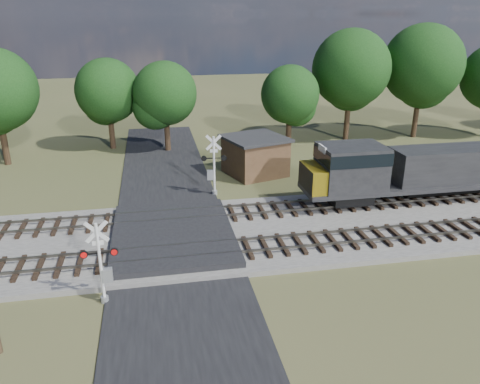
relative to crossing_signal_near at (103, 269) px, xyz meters
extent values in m
plane|color=#444C28|center=(3.42, 5.34, -1.73)|extent=(160.00, 160.00, 0.00)
cube|color=gray|center=(13.42, 5.84, -1.58)|extent=(140.00, 10.00, 0.30)
cube|color=black|center=(3.42, 5.34, -1.69)|extent=(7.00, 60.00, 0.08)
cube|color=#262628|center=(3.42, 5.84, -1.42)|extent=(7.00, 9.00, 0.62)
cube|color=black|center=(5.42, 3.34, -1.34)|extent=(44.00, 2.60, 0.18)
cube|color=#5B574E|center=(13.42, 2.62, -1.18)|extent=(140.00, 0.08, 0.15)
cube|color=#5B574E|center=(13.42, 4.06, -1.18)|extent=(140.00, 0.08, 0.15)
cube|color=black|center=(5.42, 8.34, -1.34)|extent=(44.00, 2.60, 0.18)
cube|color=#5B574E|center=(13.42, 7.62, -1.18)|extent=(140.00, 0.08, 0.15)
cube|color=#5B574E|center=(13.42, 9.06, -1.18)|extent=(140.00, 0.08, 0.15)
cylinder|color=silver|center=(-0.09, 0.00, 0.29)|extent=(0.14, 0.14, 4.04)
cylinder|color=#929597|center=(-0.09, 0.00, -1.58)|extent=(0.36, 0.36, 0.30)
cube|color=silver|center=(-0.09, 0.00, 1.90)|extent=(1.06, 0.07, 1.06)
cube|color=silver|center=(-0.09, 0.00, 1.90)|extent=(1.06, 0.07, 1.06)
cube|color=silver|center=(-0.09, 0.00, 1.35)|extent=(0.51, 0.04, 0.22)
cube|color=black|center=(-0.09, 0.00, 0.84)|extent=(1.62, 0.10, 0.06)
cylinder|color=red|center=(-0.74, -0.02, 0.84)|extent=(0.37, 0.11, 0.36)
cylinder|color=red|center=(0.57, 0.01, 0.84)|extent=(0.37, 0.11, 0.36)
cube|color=#929597|center=(0.17, 0.00, -0.32)|extent=(0.46, 0.31, 0.66)
cylinder|color=silver|center=(6.86, 12.80, 0.49)|extent=(0.16, 0.16, 4.44)
cylinder|color=#929597|center=(6.86, 12.80, -1.56)|extent=(0.40, 0.40, 0.33)
cube|color=silver|center=(6.86, 12.80, 2.27)|extent=(1.16, 0.18, 1.16)
cube|color=silver|center=(6.86, 12.80, 2.27)|extent=(1.16, 0.18, 1.16)
cube|color=silver|center=(6.86, 12.80, 1.65)|extent=(0.56, 0.10, 0.24)
cube|color=black|center=(6.86, 12.80, 1.10)|extent=(1.77, 0.27, 0.07)
cylinder|color=red|center=(7.58, 12.72, 1.10)|extent=(0.41, 0.16, 0.40)
cylinder|color=red|center=(6.15, 12.89, 1.10)|extent=(0.41, 0.16, 0.40)
cube|color=#929597|center=(6.59, 12.83, -0.18)|extent=(0.53, 0.39, 0.72)
cube|color=#4A321F|center=(10.87, 17.00, -0.25)|extent=(5.31, 5.31, 2.96)
cube|color=#29292B|center=(10.87, 17.00, 1.34)|extent=(5.84, 5.84, 0.21)
cylinder|color=black|center=(-10.27, 23.76, 0.80)|extent=(0.56, 0.56, 5.06)
cylinder|color=black|center=(-1.35, 27.50, 0.46)|extent=(0.56, 0.56, 4.39)
sphere|color=#133410|center=(-1.35, 27.50, 3.98)|extent=(6.14, 6.14, 6.14)
cylinder|color=black|center=(4.01, 25.53, 0.42)|extent=(0.56, 0.56, 4.30)
sphere|color=#133410|center=(4.01, 25.53, 3.85)|extent=(6.01, 6.01, 6.01)
cylinder|color=black|center=(15.99, 24.62, 0.30)|extent=(0.56, 0.56, 4.06)
sphere|color=#133410|center=(15.99, 24.62, 3.54)|extent=(5.68, 5.68, 5.68)
cylinder|color=black|center=(22.91, 26.44, 1.11)|extent=(0.56, 0.56, 5.68)
sphere|color=#133410|center=(22.91, 26.44, 5.65)|extent=(7.95, 7.95, 7.95)
cylinder|color=black|center=(30.63, 26.10, 1.22)|extent=(0.56, 0.56, 5.91)
sphere|color=#133410|center=(30.63, 26.10, 5.95)|extent=(8.27, 8.27, 8.27)
camera|label=1|loc=(2.64, -19.42, 10.86)|focal=35.00mm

